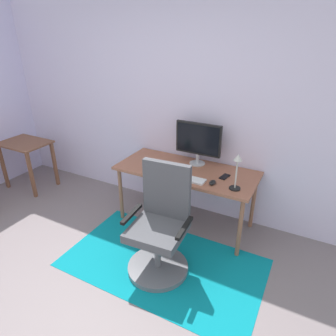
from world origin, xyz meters
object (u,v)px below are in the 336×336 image
at_px(keyboard, 185,178).
at_px(side_table, 26,151).
at_px(desk, 186,175).
at_px(coffee_cup, 154,170).
at_px(monitor, 198,140).
at_px(desk_lamp, 237,168).
at_px(office_chair, 160,232).
at_px(cell_phone, 225,177).
at_px(computer_mouse, 212,182).

relative_size(keyboard, side_table, 0.62).
bearing_deg(keyboard, desk, 111.33).
xyz_separation_m(keyboard, side_table, (-2.46, -0.01, -0.15)).
bearing_deg(coffee_cup, monitor, 56.41).
relative_size(keyboard, desk_lamp, 1.18).
bearing_deg(monitor, desk, -103.08).
bearing_deg(desk_lamp, monitor, 145.56).
bearing_deg(coffee_cup, office_chair, -55.22).
bearing_deg(monitor, cell_phone, -25.07).
distance_m(keyboard, side_table, 2.47).
xyz_separation_m(desk, side_table, (-2.38, -0.23, -0.08)).
relative_size(coffee_cup, side_table, 0.12).
bearing_deg(monitor, computer_mouse, -49.66).
relative_size(desk_lamp, side_table, 0.53).
distance_m(desk, computer_mouse, 0.43).
bearing_deg(coffee_cup, keyboard, 8.56).
bearing_deg(computer_mouse, desk_lamp, 1.20).
bearing_deg(desk_lamp, coffee_cup, -174.64).
height_order(computer_mouse, office_chair, office_chair).
relative_size(desk, coffee_cup, 18.15).
bearing_deg(keyboard, coffee_cup, -171.44).
bearing_deg(keyboard, desk_lamp, 3.21).
xyz_separation_m(desk, keyboard, (0.08, -0.21, 0.07)).
distance_m(desk_lamp, office_chair, 0.94).
distance_m(desk, desk_lamp, 0.70).
relative_size(desk_lamp, office_chair, 0.35).
relative_size(desk, office_chair, 1.48).
bearing_deg(desk_lamp, side_table, -179.19).
height_order(keyboard, coffee_cup, coffee_cup).
bearing_deg(desk, office_chair, -82.94).
relative_size(desk, computer_mouse, 15.02).
bearing_deg(desk, cell_phone, 2.15).
relative_size(coffee_cup, desk_lamp, 0.24).
relative_size(desk, side_table, 2.26).
height_order(desk, cell_phone, cell_phone).
distance_m(computer_mouse, office_chair, 0.72).
distance_m(cell_phone, side_table, 2.83).
xyz_separation_m(monitor, desk_lamp, (0.56, -0.38, -0.06)).
bearing_deg(cell_phone, coffee_cup, -147.82).
relative_size(cell_phone, desk_lamp, 0.38).
bearing_deg(desk_lamp, desk, 163.12).
xyz_separation_m(coffee_cup, office_chair, (0.36, -0.52, -0.34)).
height_order(keyboard, side_table, keyboard).
height_order(monitor, office_chair, monitor).
bearing_deg(coffee_cup, desk, 45.31).
bearing_deg(office_chair, monitor, 88.84).
distance_m(keyboard, cell_phone, 0.42).
height_order(coffee_cup, side_table, coffee_cup).
xyz_separation_m(keyboard, coffee_cup, (-0.34, -0.05, 0.03)).
xyz_separation_m(coffee_cup, desk_lamp, (0.86, 0.08, 0.19)).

